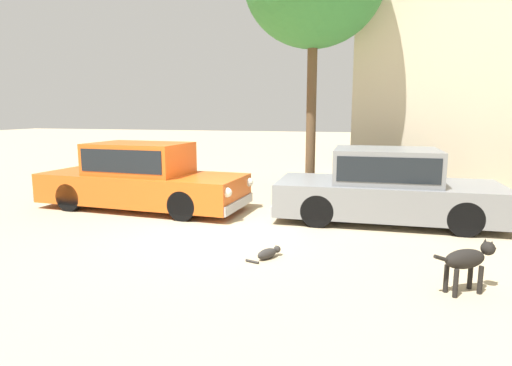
# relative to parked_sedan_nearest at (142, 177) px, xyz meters

# --- Properties ---
(ground_plane) EXTENTS (80.00, 80.00, 0.00)m
(ground_plane) POSITION_rel_parked_sedan_nearest_xyz_m (2.30, -1.32, -0.74)
(ground_plane) COLOR tan
(parked_sedan_nearest) EXTENTS (4.92, 1.94, 1.51)m
(parked_sedan_nearest) POSITION_rel_parked_sedan_nearest_xyz_m (0.00, 0.00, 0.00)
(parked_sedan_nearest) COLOR #D15619
(parked_sedan_nearest) RESTS_ON ground_plane
(parked_sedan_second) EXTENTS (4.56, 1.92, 1.48)m
(parked_sedan_second) POSITION_rel_parked_sedan_nearest_xyz_m (5.38, 0.25, -0.01)
(parked_sedan_second) COLOR slate
(parked_sedan_second) RESTS_ON ground_plane
(stray_dog_spotted) EXTENTS (0.82, 0.55, 0.65)m
(stray_dog_spotted) POSITION_rel_parked_sedan_nearest_xyz_m (6.26, -3.18, -0.32)
(stray_dog_spotted) COLOR black
(stray_dog_spotted) RESTS_ON ground_plane
(stray_cat) EXTENTS (0.45, 0.52, 0.17)m
(stray_cat) POSITION_rel_parked_sedan_nearest_xyz_m (3.61, -2.61, -0.66)
(stray_cat) COLOR #2D2B28
(stray_cat) RESTS_ON ground_plane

